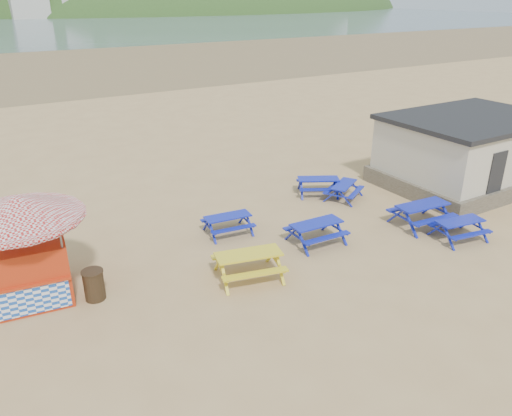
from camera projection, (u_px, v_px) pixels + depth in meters
ground at (289, 246)px, 17.44m from camera, size 400.00×400.00×0.00m
wet_sand at (31, 65)px, 60.58m from camera, size 400.00×400.00×0.00m
picnic_table_blue_a at (228, 224)px, 18.25m from camera, size 1.82×1.53×0.70m
picnic_table_blue_b at (318, 186)px, 21.78m from camera, size 2.23×2.09×0.74m
picnic_table_blue_c at (344, 191)px, 21.31m from camera, size 2.07×1.96×0.68m
picnic_table_blue_d at (316, 233)px, 17.54m from camera, size 1.92×1.57×0.78m
picnic_table_blue_e at (459, 230)px, 17.82m from camera, size 1.94×1.66×0.73m
picnic_table_blue_f at (421, 215)px, 18.84m from camera, size 2.19×1.83×0.87m
picnic_table_yellow at (249, 265)px, 15.38m from camera, size 2.35×2.06×0.85m
ice_cream_kiosk at (23, 236)px, 13.78m from camera, size 3.93×3.93×3.16m
litter_bin at (94, 285)px, 14.29m from camera, size 0.63×0.63×0.92m
amenity_block at (468, 150)px, 22.58m from camera, size 7.40×5.40×3.15m
headland_town at (173, 32)px, 244.29m from camera, size 264.00×144.00×108.00m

